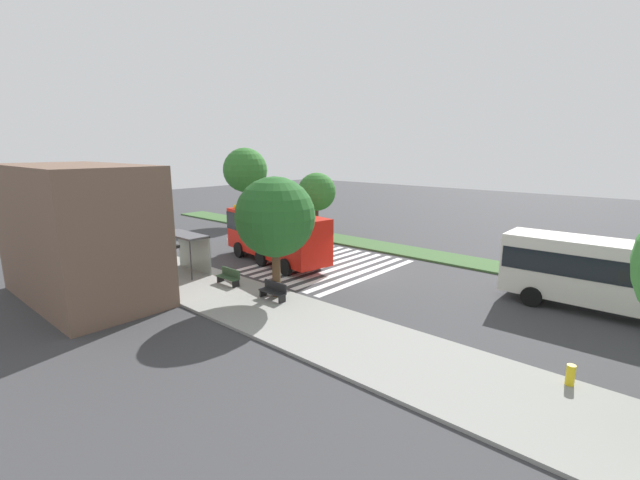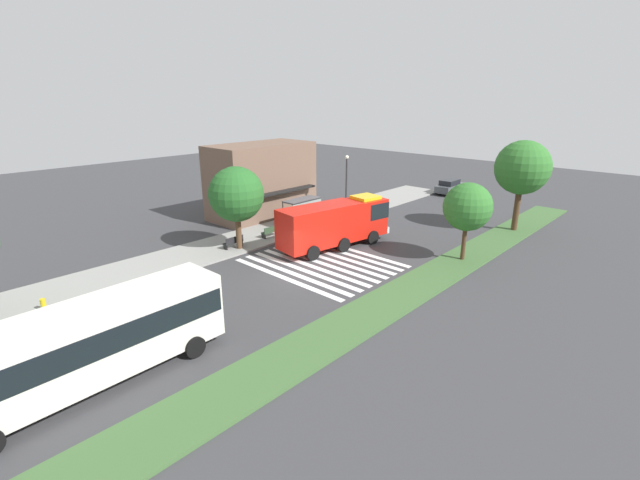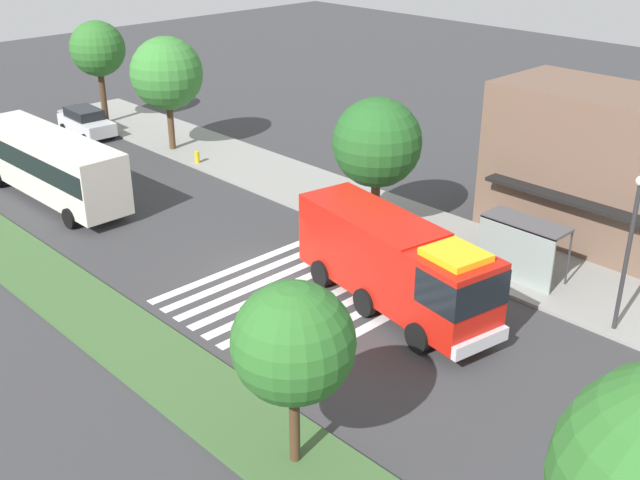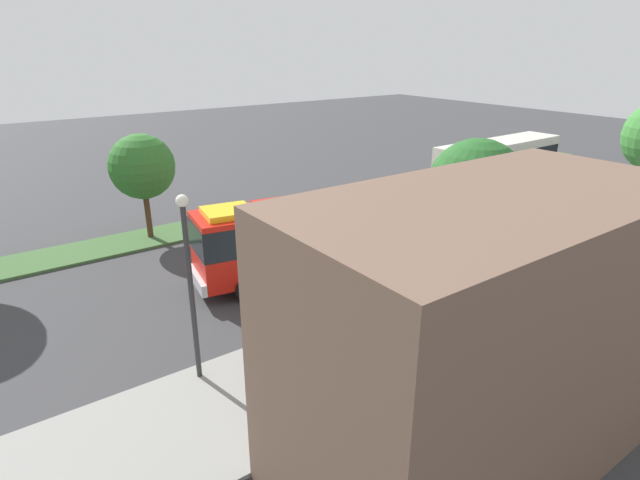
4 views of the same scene
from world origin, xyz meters
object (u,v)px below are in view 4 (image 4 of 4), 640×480
at_px(median_tree_far_west, 142,167).
at_px(bench_near_shelter, 416,298).
at_px(fire_truck, 294,235).
at_px(bench_west_of_shelter, 478,274).
at_px(street_lamp, 190,274).
at_px(transit_bus, 498,161).
at_px(sidewalk_tree_center, 476,189).
at_px(fire_hydrant, 610,214).
at_px(bus_stop_shelter, 335,296).

bearing_deg(median_tree_far_west, bench_near_shelter, 112.64).
xyz_separation_m(fire_truck, bench_west_of_shelter, (-5.94, 5.41, -1.44)).
xyz_separation_m(street_lamp, median_tree_far_west, (-2.87, -13.23, 0.32)).
bearing_deg(transit_bus, street_lamp, -163.03).
bearing_deg(sidewalk_tree_center, transit_bus, -147.53).
distance_m(bench_near_shelter, fire_hydrant, 17.18).
xyz_separation_m(transit_bus, median_tree_far_west, (23.67, -4.56, 1.90)).
height_order(street_lamp, median_tree_far_west, street_lamp).
relative_size(bench_near_shelter, fire_hydrant, 2.29).
distance_m(sidewalk_tree_center, median_tree_far_west, 16.57).
height_order(bus_stop_shelter, bench_west_of_shelter, bus_stop_shelter).
distance_m(fire_truck, median_tree_far_west, 9.60).
height_order(bench_near_shelter, bench_west_of_shelter, same).
xyz_separation_m(bench_west_of_shelter, median_tree_far_west, (9.63, -14.07, 3.39)).
bearing_deg(bench_west_of_shelter, street_lamp, -3.80).
distance_m(bus_stop_shelter, fire_hydrant, 21.22).
bearing_deg(bench_west_of_shelter, bus_stop_shelter, -0.05).
height_order(bench_west_of_shelter, sidewalk_tree_center, sidewalk_tree_center).
bearing_deg(median_tree_far_west, fire_hydrant, 150.29).
bearing_deg(fire_truck, median_tree_far_west, -57.54).
xyz_separation_m(transit_bus, street_lamp, (26.55, 8.67, 1.58)).
bearing_deg(fire_hydrant, bench_west_of_shelter, 3.98).
relative_size(transit_bus, median_tree_far_west, 2.03).
bearing_deg(median_tree_far_west, bus_stop_shelter, 97.56).
height_order(transit_bus, median_tree_far_west, median_tree_far_west).
distance_m(bench_west_of_shelter, sidewalk_tree_center, 3.78).
height_order(fire_truck, median_tree_far_west, median_tree_far_west).
height_order(fire_truck, bench_west_of_shelter, fire_truck).
relative_size(sidewalk_tree_center, fire_hydrant, 8.96).
bearing_deg(sidewalk_tree_center, fire_hydrant, -177.89).
height_order(bus_stop_shelter, bench_near_shelter, bus_stop_shelter).
height_order(transit_bus, sidewalk_tree_center, sidewalk_tree_center).
bearing_deg(bus_stop_shelter, bench_near_shelter, 179.90).
xyz_separation_m(transit_bus, bench_west_of_shelter, (14.04, 9.50, -1.49)).
distance_m(bench_west_of_shelter, street_lamp, 12.90).
bearing_deg(fire_hydrant, bus_stop_shelter, 2.50).
bearing_deg(bench_west_of_shelter, fire_truck, -42.35).
xyz_separation_m(transit_bus, sidewalk_tree_center, (14.26, 9.07, 2.26)).
bearing_deg(street_lamp, fire_hydrant, -179.78).
height_order(sidewalk_tree_center, fire_hydrant, sidewalk_tree_center).
relative_size(fire_truck, bench_near_shelter, 6.09).
bearing_deg(bench_near_shelter, street_lamp, -5.43).
distance_m(street_lamp, sidewalk_tree_center, 12.31).
distance_m(transit_bus, bench_west_of_shelter, 17.02).
relative_size(street_lamp, sidewalk_tree_center, 0.95).
height_order(bus_stop_shelter, fire_hydrant, bus_stop_shelter).
bearing_deg(fire_truck, bench_west_of_shelter, 147.02).
bearing_deg(bus_stop_shelter, bench_west_of_shelter, 179.95).
xyz_separation_m(fire_truck, sidewalk_tree_center, (-5.73, 4.98, 2.31)).
height_order(median_tree_far_west, fire_hydrant, median_tree_far_west).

